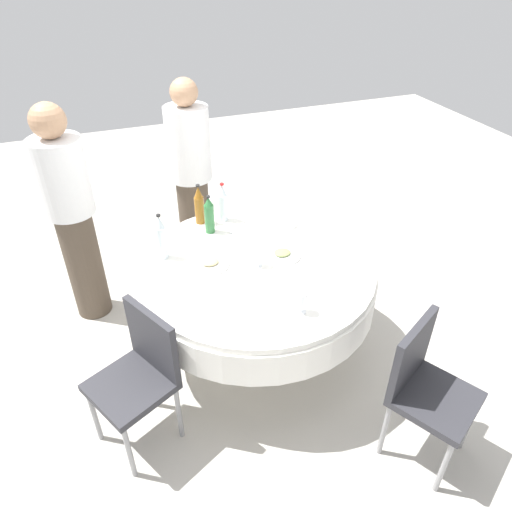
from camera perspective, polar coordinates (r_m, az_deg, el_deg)
The scene contains 18 objects.
ground_plane at distance 3.49m, azimuth -0.00°, elevation -10.87°, with size 10.00×10.00×0.00m, color #B7B2A8.
dining_table at distance 3.10m, azimuth -0.00°, elevation -3.14°, with size 1.54×1.54×0.74m.
bottle_green_west at distance 3.28m, azimuth -5.68°, elevation 4.92°, with size 0.07×0.07×0.28m.
bottle_clear_front at distance 3.42m, azimuth -4.06°, elevation 6.39°, with size 0.07×0.07×0.29m.
bottle_clear_inner at distance 3.05m, azimuth -11.40°, elevation 2.18°, with size 0.07×0.07×0.32m.
bottle_amber_right at distance 3.40m, azimuth -6.89°, elevation 6.10°, with size 0.07×0.07×0.30m.
wine_glass_right at distance 2.93m, azimuth 0.18°, elevation 0.44°, with size 0.07×0.07×0.14m.
wine_glass_mid at distance 2.60m, azimuth 5.54°, elevation -5.16°, with size 0.07×0.07×0.14m.
plate_near at distance 3.08m, azimuth 3.20°, elevation 0.21°, with size 0.24×0.24×0.04m.
plate_far at distance 3.42m, azimuth 3.22°, elevation 3.92°, with size 0.21×0.21×0.02m.
plate_south at distance 3.00m, azimuth -5.59°, elevation -0.92°, with size 0.25×0.25×0.04m.
spoon_front at distance 2.60m, azimuth -1.72°, elevation -7.74°, with size 0.18×0.02×0.01m, color silver.
spoon_inner at distance 2.79m, azimuth 3.39°, elevation -4.19°, with size 0.18×0.02×0.01m, color silver.
spoon_right at distance 3.35m, azimuth -2.77°, elevation 3.16°, with size 0.18×0.02×0.01m, color silver.
person_west at distance 3.88m, azimuth -7.86°, elevation 9.43°, with size 0.34×0.34×1.63m.
person_front at distance 3.53m, azimuth -21.42°, elevation 4.69°, with size 0.34×0.34×1.65m.
chair_east at distance 2.72m, azimuth -13.78°, elevation -13.22°, with size 0.54×0.54×0.87m.
chair_outer at distance 2.74m, azimuth 19.71°, elevation -14.24°, with size 0.54×0.54×0.87m.
Camera 1 is at (0.85, 2.29, 2.49)m, focal length 33.04 mm.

